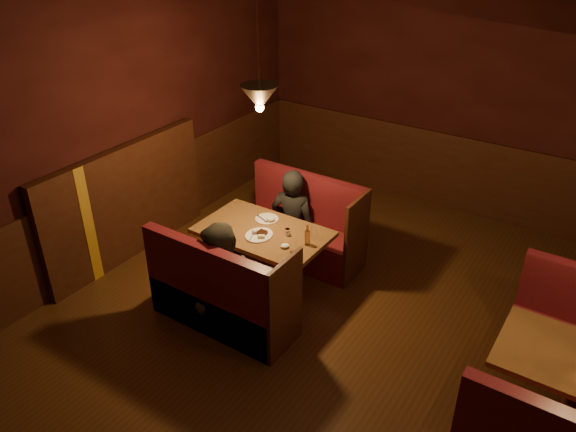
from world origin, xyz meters
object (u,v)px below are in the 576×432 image
Objects in this scene: main_table at (264,244)px; diner_a at (293,200)px; main_bench_far at (304,232)px; diner_b at (222,263)px; main_bench_near at (220,300)px.

diner_a is at bearing 98.40° from main_table.
diner_a reaches higher than main_table.
main_table is 0.71m from diner_a.
diner_b reaches higher than main_bench_far.
diner_a is at bearing 94.66° from main_bench_near.
main_table is 0.77m from main_bench_near.
main_bench_near is (0.01, -0.73, -0.23)m from main_table.
diner_b is (0.03, 0.03, 0.41)m from main_bench_near.
main_bench_far is (0.01, 0.73, -0.23)m from main_table.
diner_a is (-0.12, 1.42, 0.40)m from main_bench_near.
main_bench_near is 1.48m from diner_a.
main_bench_far is at bearing 90.00° from main_bench_near.
diner_a is at bearing -157.23° from main_bench_far.
diner_b reaches higher than main_table.
main_bench_far and main_bench_near have the same top height.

